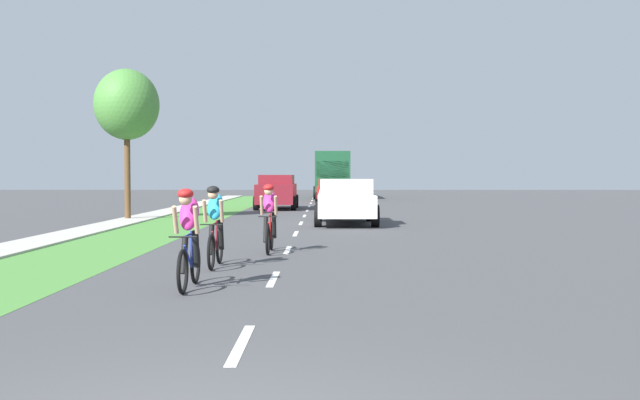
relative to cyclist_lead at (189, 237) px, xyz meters
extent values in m
plane|color=#424244|center=(1.24, 13.40, -0.81)|extent=(120.00, 120.00, 0.00)
cube|color=#478438|center=(-3.36, 13.40, -0.81)|extent=(2.80, 70.00, 0.01)
cube|color=#B2ADA3|center=(-5.44, 13.40, -0.81)|extent=(1.38, 70.00, 0.10)
cube|color=white|center=(1.24, -3.60, -0.81)|extent=(0.12, 1.80, 0.01)
cube|color=white|center=(1.24, 1.07, -0.81)|extent=(0.12, 1.80, 0.01)
cube|color=white|center=(1.24, 5.74, -0.81)|extent=(0.12, 1.80, 0.01)
cube|color=white|center=(1.24, 10.40, -0.81)|extent=(0.12, 1.80, 0.01)
cube|color=white|center=(1.24, 15.07, -0.81)|extent=(0.12, 1.80, 0.01)
cube|color=white|center=(1.24, 19.74, -0.81)|extent=(0.12, 1.80, 0.01)
cube|color=white|center=(1.24, 24.40, -0.81)|extent=(0.12, 1.80, 0.01)
cube|color=white|center=(1.24, 29.07, -0.81)|extent=(0.12, 1.80, 0.01)
cube|color=white|center=(1.24, 33.74, -0.81)|extent=(0.12, 1.80, 0.01)
cube|color=white|center=(1.24, 38.40, -0.81)|extent=(0.12, 1.80, 0.01)
cube|color=white|center=(1.24, 43.07, -0.81)|extent=(0.12, 1.80, 0.01)
torus|color=black|center=(0.00, 0.55, -0.47)|extent=(0.06, 0.68, 0.68)
torus|color=black|center=(0.00, -0.49, -0.47)|extent=(0.06, 0.68, 0.68)
cylinder|color=#23389E|center=(0.00, -0.07, -0.29)|extent=(0.04, 0.59, 0.43)
cylinder|color=#23389E|center=(0.00, 0.21, -0.19)|extent=(0.04, 0.04, 0.55)
cylinder|color=#23389E|center=(0.00, -0.02, 0.04)|extent=(0.03, 0.55, 0.03)
cylinder|color=black|center=(0.00, -0.47, 0.05)|extent=(0.42, 0.02, 0.02)
ellipsoid|color=#CC2D8C|center=(0.00, 0.05, 0.37)|extent=(0.30, 0.54, 0.63)
sphere|color=tan|center=(0.00, -0.23, 0.61)|extent=(0.20, 0.20, 0.20)
ellipsoid|color=red|center=(0.00, -0.23, 0.69)|extent=(0.24, 0.28, 0.16)
cylinder|color=tan|center=(-0.16, -0.23, 0.29)|extent=(0.07, 0.26, 0.45)
cylinder|color=tan|center=(0.16, -0.23, 0.29)|extent=(0.07, 0.26, 0.45)
cylinder|color=black|center=(-0.10, 0.13, -0.29)|extent=(0.10, 0.30, 0.60)
cylinder|color=black|center=(0.10, 0.08, -0.19)|extent=(0.10, 0.25, 0.61)
torus|color=black|center=(0.00, 3.18, -0.47)|extent=(0.06, 0.68, 0.68)
torus|color=black|center=(0.00, 2.14, -0.47)|extent=(0.06, 0.68, 0.68)
cylinder|color=maroon|center=(0.00, 2.56, -0.29)|extent=(0.04, 0.59, 0.43)
cylinder|color=maroon|center=(0.00, 2.84, -0.19)|extent=(0.04, 0.04, 0.55)
cylinder|color=maroon|center=(0.00, 2.61, 0.04)|extent=(0.03, 0.55, 0.03)
cylinder|color=black|center=(0.00, 2.16, 0.05)|extent=(0.42, 0.02, 0.02)
ellipsoid|color=#26A5CC|center=(0.00, 2.68, 0.37)|extent=(0.30, 0.54, 0.63)
sphere|color=tan|center=(0.00, 2.40, 0.61)|extent=(0.20, 0.20, 0.20)
ellipsoid|color=black|center=(0.00, 2.40, 0.69)|extent=(0.24, 0.28, 0.16)
cylinder|color=tan|center=(-0.16, 2.40, 0.29)|extent=(0.07, 0.26, 0.45)
cylinder|color=tan|center=(0.16, 2.40, 0.29)|extent=(0.07, 0.26, 0.45)
cylinder|color=black|center=(-0.10, 2.76, -0.29)|extent=(0.10, 0.30, 0.60)
cylinder|color=black|center=(0.10, 2.71, -0.19)|extent=(0.10, 0.25, 0.61)
torus|color=black|center=(0.86, 5.73, -0.47)|extent=(0.06, 0.68, 0.68)
torus|color=black|center=(0.86, 4.69, -0.47)|extent=(0.06, 0.68, 0.68)
cylinder|color=red|center=(0.86, 5.11, -0.29)|extent=(0.04, 0.59, 0.43)
cylinder|color=red|center=(0.86, 5.39, -0.19)|extent=(0.04, 0.04, 0.55)
cylinder|color=red|center=(0.86, 5.16, 0.04)|extent=(0.03, 0.55, 0.03)
cylinder|color=black|center=(0.86, 4.71, 0.05)|extent=(0.42, 0.02, 0.02)
ellipsoid|color=#CC2D8C|center=(0.86, 5.23, 0.37)|extent=(0.30, 0.54, 0.63)
sphere|color=tan|center=(0.86, 4.95, 0.61)|extent=(0.20, 0.20, 0.20)
ellipsoid|color=red|center=(0.86, 4.95, 0.69)|extent=(0.24, 0.28, 0.16)
cylinder|color=tan|center=(0.70, 4.95, 0.29)|extent=(0.07, 0.26, 0.45)
cylinder|color=tan|center=(1.02, 4.95, 0.29)|extent=(0.07, 0.26, 0.45)
cylinder|color=black|center=(0.76, 5.31, -0.29)|extent=(0.10, 0.30, 0.60)
cylinder|color=black|center=(0.96, 5.26, -0.19)|extent=(0.10, 0.25, 0.61)
cube|color=silver|center=(2.88, 14.71, -0.09)|extent=(1.96, 5.10, 0.76)
cube|color=silver|center=(2.88, 13.95, 0.51)|extent=(1.80, 1.78, 0.64)
cube|color=#1E2833|center=(2.88, 13.23, 0.49)|extent=(1.67, 0.08, 0.52)
cube|color=silver|center=(1.97, 15.73, 0.21)|extent=(0.08, 2.80, 0.40)
cube|color=silver|center=(3.78, 15.73, 0.21)|extent=(0.08, 2.80, 0.40)
cube|color=silver|center=(2.88, 17.22, 0.21)|extent=(1.80, 0.08, 0.40)
cylinder|color=black|center=(1.90, 13.18, -0.43)|extent=(0.26, 0.76, 0.76)
cylinder|color=black|center=(3.86, 13.18, -0.43)|extent=(0.26, 0.76, 0.76)
cylinder|color=black|center=(1.90, 16.24, -0.43)|extent=(0.26, 0.76, 0.76)
cylinder|color=black|center=(3.86, 16.24, -0.43)|extent=(0.26, 0.76, 0.76)
cube|color=maroon|center=(-0.39, 25.93, 0.00)|extent=(1.90, 4.70, 1.00)
cube|color=maroon|center=(-0.39, 26.13, 0.72)|extent=(1.71, 2.91, 0.52)
cube|color=#1E2833|center=(-0.39, 24.87, 0.60)|extent=(1.56, 0.08, 0.44)
cylinder|color=black|center=(-1.34, 24.52, -0.45)|extent=(0.25, 0.72, 0.72)
cylinder|color=black|center=(0.56, 24.52, -0.45)|extent=(0.25, 0.72, 0.72)
cylinder|color=black|center=(-1.34, 27.34, -0.45)|extent=(0.25, 0.72, 0.72)
cylinder|color=black|center=(0.56, 27.34, -0.45)|extent=(0.25, 0.72, 0.72)
cube|color=red|center=(2.50, 35.78, -0.17)|extent=(1.76, 4.30, 0.76)
cube|color=red|center=(2.50, 35.93, 0.45)|extent=(1.55, 2.24, 0.52)
cube|color=#1E2833|center=(2.50, 34.96, 0.43)|extent=(1.44, 0.08, 0.44)
cylinder|color=black|center=(1.62, 34.44, -0.49)|extent=(0.22, 0.64, 0.64)
cylinder|color=black|center=(3.38, 34.44, -0.49)|extent=(0.22, 0.64, 0.64)
cylinder|color=black|center=(1.62, 37.11, -0.49)|extent=(0.22, 0.64, 0.64)
cylinder|color=black|center=(3.38, 37.11, -0.49)|extent=(0.22, 0.64, 0.64)
cube|color=#194C2D|center=(2.68, 44.45, 1.12)|extent=(2.50, 11.60, 3.10)
cube|color=#1E2833|center=(2.68, 44.45, 1.52)|extent=(2.52, 10.67, 0.64)
cube|color=#1E2833|center=(2.68, 38.68, 1.37)|extent=(2.25, 0.06, 1.20)
cylinder|color=black|center=(1.43, 40.68, -0.33)|extent=(0.28, 0.96, 0.96)
cylinder|color=black|center=(3.93, 40.68, -0.33)|extent=(0.28, 0.96, 0.96)
cylinder|color=black|center=(1.43, 47.64, -0.33)|extent=(0.28, 0.96, 0.96)
cylinder|color=black|center=(3.93, 47.64, -0.33)|extent=(0.28, 0.96, 0.96)
cylinder|color=brown|center=(-5.78, 17.22, 0.97)|extent=(0.24, 0.24, 3.57)
ellipsoid|color=#478438|center=(-5.78, 17.22, 3.79)|extent=(2.57, 2.57, 2.82)
camera|label=1|loc=(2.13, -10.98, 0.97)|focal=39.66mm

